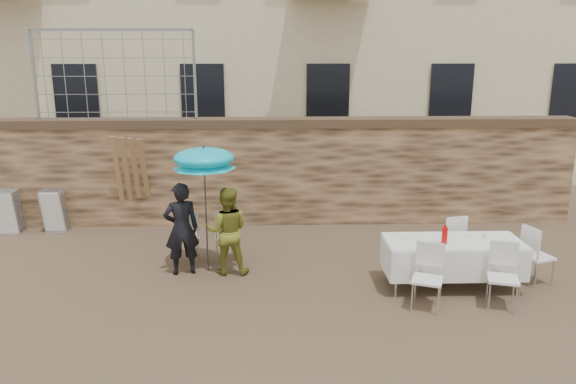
{
  "coord_description": "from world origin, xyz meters",
  "views": [
    {
      "loc": [
        0.13,
        -6.59,
        3.71
      ],
      "look_at": [
        0.4,
        2.2,
        1.4
      ],
      "focal_mm": 35.0,
      "sensor_mm": 36.0,
      "label": 1
    }
  ],
  "objects_px": {
    "umbrella": "(204,162)",
    "chair_stack_left": "(12,209)",
    "table_chair_front_left": "(427,278)",
    "chair_stack_right": "(57,209)",
    "man_suit": "(182,229)",
    "couple_chair_left": "(187,235)",
    "woman_dress": "(227,231)",
    "couple_chair_right": "(227,235)",
    "table_chair_front_right": "(503,277)",
    "table_chair_side": "(538,255)",
    "soda_bottle": "(445,236)",
    "banquet_table": "(454,243)",
    "table_chair_back": "(449,241)"
  },
  "relations": [
    {
      "from": "umbrella",
      "to": "chair_stack_left",
      "type": "distance_m",
      "value": 4.99
    },
    {
      "from": "table_chair_front_left",
      "to": "chair_stack_right",
      "type": "bearing_deg",
      "value": 171.82
    },
    {
      "from": "man_suit",
      "to": "couple_chair_left",
      "type": "bearing_deg",
      "value": -106.08
    },
    {
      "from": "woman_dress",
      "to": "table_chair_front_left",
      "type": "distance_m",
      "value": 3.3
    },
    {
      "from": "couple_chair_right",
      "to": "man_suit",
      "type": "bearing_deg",
      "value": 34.27
    },
    {
      "from": "table_chair_front_left",
      "to": "umbrella",
      "type": "bearing_deg",
      "value": 176.73
    },
    {
      "from": "umbrella",
      "to": "couple_chair_right",
      "type": "xyz_separation_m",
      "value": [
        0.3,
        0.45,
        -1.4
      ]
    },
    {
      "from": "table_chair_front_right",
      "to": "man_suit",
      "type": "bearing_deg",
      "value": -179.77
    },
    {
      "from": "table_chair_side",
      "to": "soda_bottle",
      "type": "bearing_deg",
      "value": 80.67
    },
    {
      "from": "table_chair_side",
      "to": "chair_stack_right",
      "type": "bearing_deg",
      "value": 53.07
    },
    {
      "from": "umbrella",
      "to": "banquet_table",
      "type": "distance_m",
      "value": 4.15
    },
    {
      "from": "chair_stack_left",
      "to": "chair_stack_right",
      "type": "distance_m",
      "value": 0.9
    },
    {
      "from": "couple_chair_left",
      "to": "table_chair_back",
      "type": "xyz_separation_m",
      "value": [
        4.51,
        -0.43,
        0.0
      ]
    },
    {
      "from": "table_chair_front_left",
      "to": "chair_stack_right",
      "type": "height_order",
      "value": "table_chair_front_left"
    },
    {
      "from": "woman_dress",
      "to": "couple_chair_left",
      "type": "distance_m",
      "value": 0.97
    },
    {
      "from": "man_suit",
      "to": "soda_bottle",
      "type": "bearing_deg",
      "value": 152.55
    },
    {
      "from": "couple_chair_right",
      "to": "table_chair_front_left",
      "type": "bearing_deg",
      "value": 142.83
    },
    {
      "from": "chair_stack_left",
      "to": "table_chair_front_right",
      "type": "bearing_deg",
      "value": -23.63
    },
    {
      "from": "soda_bottle",
      "to": "chair_stack_left",
      "type": "xyz_separation_m",
      "value": [
        -7.93,
        3.18,
        -0.45
      ]
    },
    {
      "from": "couple_chair_right",
      "to": "soda_bottle",
      "type": "height_order",
      "value": "soda_bottle"
    },
    {
      "from": "man_suit",
      "to": "chair_stack_left",
      "type": "relative_size",
      "value": 1.7
    },
    {
      "from": "table_chair_front_right",
      "to": "chair_stack_right",
      "type": "relative_size",
      "value": 1.04
    },
    {
      "from": "woman_dress",
      "to": "couple_chair_right",
      "type": "xyz_separation_m",
      "value": [
        -0.05,
        0.55,
        -0.26
      ]
    },
    {
      "from": "woman_dress",
      "to": "chair_stack_right",
      "type": "distance_m",
      "value": 4.37
    },
    {
      "from": "umbrella",
      "to": "chair_stack_left",
      "type": "xyz_separation_m",
      "value": [
        -4.22,
        2.25,
        -1.42
      ]
    },
    {
      "from": "couple_chair_left",
      "to": "table_chair_side",
      "type": "distance_m",
      "value": 5.82
    },
    {
      "from": "man_suit",
      "to": "banquet_table",
      "type": "relative_size",
      "value": 0.74
    },
    {
      "from": "umbrella",
      "to": "soda_bottle",
      "type": "xyz_separation_m",
      "value": [
        3.71,
        -0.93,
        -0.98
      ]
    },
    {
      "from": "banquet_table",
      "to": "chair_stack_left",
      "type": "bearing_deg",
      "value": 159.59
    },
    {
      "from": "table_chair_front_right",
      "to": "table_chair_side",
      "type": "bearing_deg",
      "value": 60.1
    },
    {
      "from": "umbrella",
      "to": "chair_stack_right",
      "type": "bearing_deg",
      "value": 145.89
    },
    {
      "from": "couple_chair_right",
      "to": "table_chair_front_right",
      "type": "height_order",
      "value": "same"
    },
    {
      "from": "umbrella",
      "to": "table_chair_back",
      "type": "distance_m",
      "value": 4.34
    },
    {
      "from": "banquet_table",
      "to": "table_chair_back",
      "type": "relative_size",
      "value": 2.19
    },
    {
      "from": "table_chair_back",
      "to": "umbrella",
      "type": "bearing_deg",
      "value": -14.1
    },
    {
      "from": "table_chair_back",
      "to": "chair_stack_right",
      "type": "xyz_separation_m",
      "value": [
        -7.43,
        2.23,
        -0.02
      ]
    },
    {
      "from": "woman_dress",
      "to": "chair_stack_right",
      "type": "bearing_deg",
      "value": -31.85
    },
    {
      "from": "woman_dress",
      "to": "table_chair_back",
      "type": "relative_size",
      "value": 1.54
    },
    {
      "from": "banquet_table",
      "to": "chair_stack_left",
      "type": "relative_size",
      "value": 2.28
    },
    {
      "from": "table_chair_side",
      "to": "table_chair_back",
      "type": "bearing_deg",
      "value": 41.54
    },
    {
      "from": "umbrella",
      "to": "soda_bottle",
      "type": "distance_m",
      "value": 3.95
    },
    {
      "from": "couple_chair_left",
      "to": "chair_stack_left",
      "type": "relative_size",
      "value": 1.04
    },
    {
      "from": "man_suit",
      "to": "woman_dress",
      "type": "distance_m",
      "value": 0.75
    },
    {
      "from": "table_chair_back",
      "to": "table_chair_side",
      "type": "relative_size",
      "value": 1.0
    },
    {
      "from": "man_suit",
      "to": "soda_bottle",
      "type": "relative_size",
      "value": 6.01
    },
    {
      "from": "woman_dress",
      "to": "table_chair_front_left",
      "type": "bearing_deg",
      "value": 155.04
    },
    {
      "from": "table_chair_back",
      "to": "couple_chair_right",
      "type": "bearing_deg",
      "value": -20.82
    },
    {
      "from": "chair_stack_right",
      "to": "woman_dress",
      "type": "bearing_deg",
      "value": -32.61
    },
    {
      "from": "table_chair_front_left",
      "to": "table_chair_front_right",
      "type": "xyz_separation_m",
      "value": [
        1.1,
        0.0,
        0.0
      ]
    },
    {
      "from": "umbrella",
      "to": "table_chair_back",
      "type": "relative_size",
      "value": 2.08
    }
  ]
}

